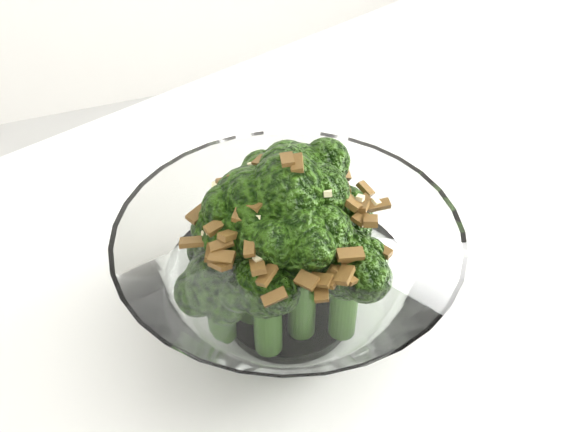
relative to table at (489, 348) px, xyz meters
name	(u,v)px	position (x,y,z in m)	size (l,w,h in m)	color
table	(489,348)	(0.00, 0.00, 0.00)	(1.40, 1.16, 0.75)	white
broccoli_dish	(286,260)	(-0.16, 0.04, 0.12)	(0.22, 0.22, 0.14)	white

